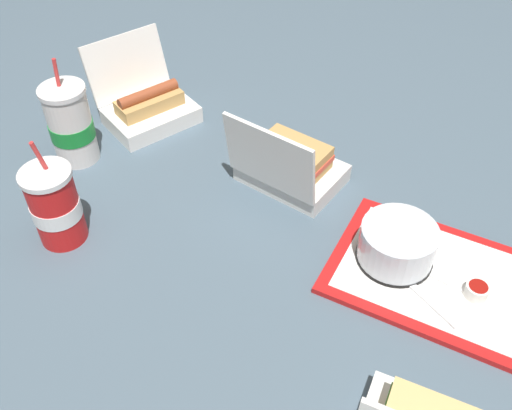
% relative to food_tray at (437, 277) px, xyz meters
% --- Properties ---
extents(ground_plane, '(3.20, 3.20, 0.00)m').
position_rel_food_tray_xyz_m(ground_plane, '(0.30, 0.01, -0.01)').
color(ground_plane, '#4C6070').
extents(food_tray, '(0.39, 0.29, 0.01)m').
position_rel_food_tray_xyz_m(food_tray, '(0.00, 0.00, 0.00)').
color(food_tray, red).
rests_on(food_tray, ground_plane).
extents(cake_container, '(0.14, 0.14, 0.07)m').
position_rel_food_tray_xyz_m(cake_container, '(0.08, -0.01, 0.04)').
color(cake_container, black).
rests_on(cake_container, food_tray).
extents(ketchup_cup, '(0.04, 0.04, 0.02)m').
position_rel_food_tray_xyz_m(ketchup_cup, '(-0.07, 0.02, 0.02)').
color(ketchup_cup, white).
rests_on(ketchup_cup, food_tray).
extents(napkin_stack, '(0.12, 0.12, 0.00)m').
position_rel_food_tray_xyz_m(napkin_stack, '(-0.01, -0.04, 0.01)').
color(napkin_stack, white).
rests_on(napkin_stack, food_tray).
extents(plastic_fork, '(0.10, 0.07, 0.00)m').
position_rel_food_tray_xyz_m(plastic_fork, '(-0.00, 0.07, 0.01)').
color(plastic_fork, white).
rests_on(plastic_fork, food_tray).
extents(clamshell_hotdog_center, '(0.26, 0.26, 0.18)m').
position_rel_food_tray_xyz_m(clamshell_hotdog_center, '(0.72, -0.23, 0.03)').
color(clamshell_hotdog_center, white).
rests_on(clamshell_hotdog_center, ground_plane).
extents(clamshell_sandwich_right, '(0.24, 0.21, 0.18)m').
position_rel_food_tray_xyz_m(clamshell_sandwich_right, '(0.33, -0.15, 0.04)').
color(clamshell_sandwich_right, white).
rests_on(clamshell_sandwich_right, ground_plane).
extents(soda_cup_left, '(0.10, 0.10, 0.24)m').
position_rel_food_tray_xyz_m(soda_cup_left, '(0.79, -0.05, 0.08)').
color(soda_cup_left, white).
rests_on(soda_cup_left, ground_plane).
extents(soda_cup_corner, '(0.09, 0.09, 0.22)m').
position_rel_food_tray_xyz_m(soda_cup_corner, '(0.68, 0.16, 0.07)').
color(soda_cup_corner, red).
rests_on(soda_cup_corner, ground_plane).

